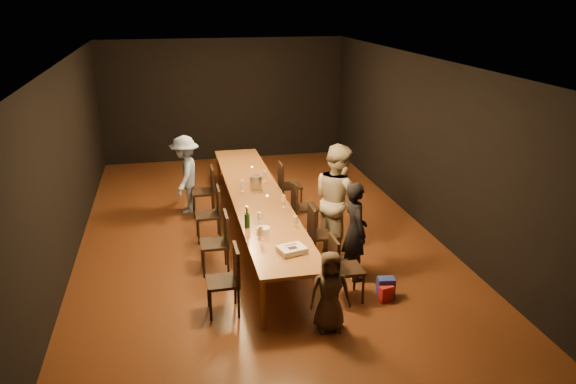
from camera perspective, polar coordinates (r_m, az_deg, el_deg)
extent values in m
plane|color=#3F200F|center=(9.90, -3.09, -4.38)|extent=(10.00, 10.00, 0.00)
cube|color=black|center=(14.24, -6.49, 9.26)|extent=(6.00, 0.04, 3.00)
cube|color=black|center=(4.88, 6.30, -11.54)|extent=(6.00, 0.04, 3.00)
cube|color=black|center=(9.43, -21.58, 2.71)|extent=(0.04, 10.00, 3.00)
cube|color=black|center=(10.27, 13.56, 4.86)|extent=(0.04, 10.00, 3.00)
cube|color=silver|center=(9.11, -3.44, 13.15)|extent=(6.00, 10.00, 0.04)
cube|color=brown|center=(9.63, -3.17, -0.43)|extent=(0.90, 6.00, 0.05)
cylinder|color=brown|center=(7.13, -2.55, -11.33)|extent=(0.08, 0.08, 0.70)
cylinder|color=brown|center=(7.29, 3.77, -10.63)|extent=(0.08, 0.08, 0.70)
cylinder|color=brown|center=(12.44, -7.10, 2.27)|extent=(0.08, 0.08, 0.70)
cylinder|color=brown|center=(12.52, -3.45, 2.51)|extent=(0.08, 0.08, 0.70)
imported|color=black|center=(8.23, 6.83, -3.95)|extent=(0.38, 0.56, 1.49)
imported|color=tan|center=(8.94, 5.08, -0.79)|extent=(0.90, 1.04, 1.82)
imported|color=#7C97C1|center=(10.88, -10.38, 1.77)|extent=(0.76, 1.07, 1.49)
imported|color=#3D3022|center=(7.06, 4.28, -10.05)|extent=(0.55, 0.39, 1.06)
cube|color=red|center=(7.94, 9.94, -10.15)|extent=(0.21, 0.14, 0.23)
cube|color=#24349D|center=(8.02, 9.90, -9.55)|extent=(0.25, 0.18, 0.30)
cube|color=white|center=(7.50, 0.41, -5.88)|extent=(0.41, 0.36, 0.08)
cube|color=black|center=(7.45, 0.46, -5.69)|extent=(0.14, 0.12, 0.00)
cube|color=red|center=(7.54, 0.29, -5.37)|extent=(0.18, 0.07, 0.00)
cylinder|color=white|center=(8.04, -2.52, -3.98)|extent=(0.23, 0.23, 0.10)
cylinder|color=#A8A7AC|center=(9.88, -3.28, 0.97)|extent=(0.28, 0.28, 0.24)
cylinder|color=#B2B7B2|center=(7.66, 0.56, -5.52)|extent=(0.05, 0.05, 0.03)
cylinder|color=#B2B7B2|center=(9.48, -2.12, -0.47)|extent=(0.05, 0.05, 0.03)
cylinder|color=#B2B7B2|center=(11.08, -3.68, 2.47)|extent=(0.05, 0.05, 0.03)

